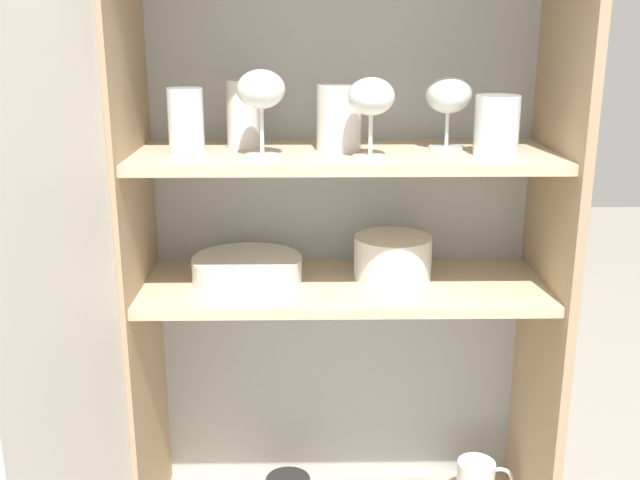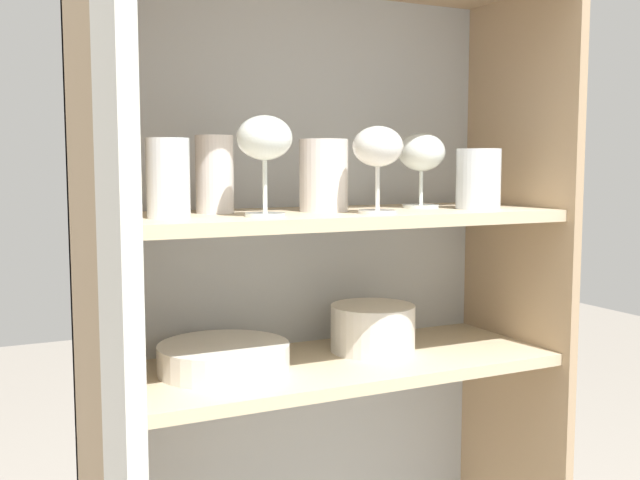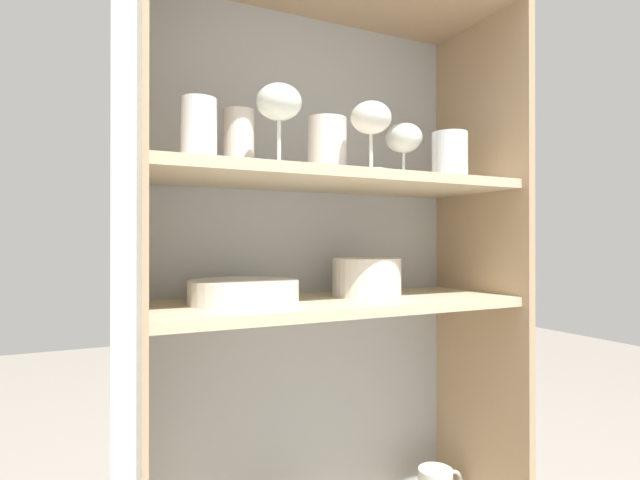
# 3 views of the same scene
# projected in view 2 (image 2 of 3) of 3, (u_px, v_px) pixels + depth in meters

# --- Properties ---
(cupboard_back_panel) EXTENTS (0.80, 0.02, 1.45)m
(cupboard_back_panel) POSITION_uv_depth(u_px,v_px,m) (295.00, 385.00, 1.41)
(cupboard_back_panel) COLOR #B2B7BC
(cupboard_back_panel) RESTS_ON ground_plane
(cupboard_side_left) EXTENTS (0.02, 0.32, 1.45)m
(cupboard_side_left) POSITION_uv_depth(u_px,v_px,m) (97.00, 446.00, 1.11)
(cupboard_side_left) COLOR tan
(cupboard_side_left) RESTS_ON ground_plane
(cupboard_side_right) EXTENTS (0.02, 0.32, 1.45)m
(cupboard_side_right) POSITION_uv_depth(u_px,v_px,m) (511.00, 379.00, 1.45)
(cupboard_side_right) COLOR tan
(cupboard_side_right) RESTS_ON ground_plane
(shelf_board_middle) EXTENTS (0.76, 0.28, 0.02)m
(shelf_board_middle) POSITION_uv_depth(u_px,v_px,m) (332.00, 366.00, 1.27)
(shelf_board_middle) COLOR beige
(shelf_board_upper) EXTENTS (0.76, 0.28, 0.02)m
(shelf_board_upper) POSITION_uv_depth(u_px,v_px,m) (332.00, 217.00, 1.24)
(shelf_board_upper) COLOR beige
(tumbler_glass_0) EXTENTS (0.08, 0.08, 0.12)m
(tumbler_glass_0) POSITION_uv_depth(u_px,v_px,m) (324.00, 175.00, 1.24)
(tumbler_glass_0) COLOR silver
(tumbler_glass_0) RESTS_ON shelf_board_upper
(tumbler_glass_1) EXTENTS (0.06, 0.06, 0.12)m
(tumbler_glass_1) POSITION_uv_depth(u_px,v_px,m) (215.00, 174.00, 1.19)
(tumbler_glass_1) COLOR silver
(tumbler_glass_1) RESTS_ON shelf_board_upper
(tumbler_glass_2) EXTENTS (0.08, 0.08, 0.10)m
(tumbler_glass_2) POSITION_uv_depth(u_px,v_px,m) (478.00, 179.00, 1.31)
(tumbler_glass_2) COLOR white
(tumbler_glass_2) RESTS_ON shelf_board_upper
(tumbler_glass_3) EXTENTS (0.06, 0.06, 0.12)m
(tumbler_glass_3) POSITION_uv_depth(u_px,v_px,m) (168.00, 178.00, 1.09)
(tumbler_glass_3) COLOR white
(tumbler_glass_3) RESTS_ON shelf_board_upper
(wine_glass_0) EXTENTS (0.08, 0.08, 0.14)m
(wine_glass_0) POSITION_uv_depth(u_px,v_px,m) (378.00, 150.00, 1.17)
(wine_glass_0) COLOR white
(wine_glass_0) RESTS_ON shelf_board_upper
(wine_glass_1) EXTENTS (0.08, 0.08, 0.13)m
(wine_glass_1) POSITION_uv_depth(u_px,v_px,m) (421.00, 155.00, 1.33)
(wine_glass_1) COLOR white
(wine_glass_1) RESTS_ON shelf_board_upper
(wine_glass_2) EXTENTS (0.08, 0.08, 0.15)m
(wine_glass_2) POSITION_uv_depth(u_px,v_px,m) (265.00, 142.00, 1.10)
(wine_glass_2) COLOR white
(wine_glass_2) RESTS_ON shelf_board_upper
(plate_stack_white) EXTENTS (0.21, 0.21, 0.04)m
(plate_stack_white) POSITION_uv_depth(u_px,v_px,m) (224.00, 358.00, 1.20)
(plate_stack_white) COLOR white
(plate_stack_white) RESTS_ON shelf_board_middle
(mixing_bowl_large) EXTENTS (0.15, 0.15, 0.08)m
(mixing_bowl_large) POSITION_uv_depth(u_px,v_px,m) (373.00, 326.00, 1.33)
(mixing_bowl_large) COLOR silver
(mixing_bowl_large) RESTS_ON shelf_board_middle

